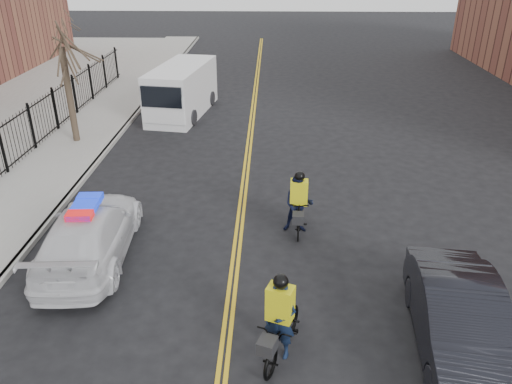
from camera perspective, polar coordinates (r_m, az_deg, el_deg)
The scene contains 12 objects.
ground at distance 13.11m, azimuth -2.67°, elevation -10.42°, with size 120.00×120.00×0.00m, color black.
center_line_left at distance 20.08m, azimuth -1.27°, elevation 3.37°, with size 0.10×60.00×0.01m, color gold.
center_line_right at distance 20.08m, azimuth -0.81°, elevation 3.36°, with size 0.10×60.00×0.01m, color gold.
sidewalk at distance 21.73m, azimuth -21.25°, elevation 3.53°, with size 3.00×60.00×0.15m, color gray.
curb at distance 21.19m, azimuth -17.50°, elevation 3.57°, with size 0.20×60.00×0.15m, color gray.
iron_fence at distance 22.05m, azimuth -25.26°, elevation 5.70°, with size 0.12×28.00×2.00m, color black, non-canonical shape.
street_tree at distance 22.58m, azimuth -21.10°, elevation 13.65°, with size 3.20×3.20×4.80m.
police_cruiser at distance 14.43m, azimuth -18.49°, elevation -4.50°, with size 2.45×5.37×1.68m.
dark_sedan at distance 11.56m, azimuth 22.30°, elevation -13.60°, with size 1.67×4.78×1.57m, color black.
cargo_van at distance 26.08m, azimuth -8.56°, elevation 11.30°, with size 3.00×6.13×2.46m.
cyclist_near at distance 10.75m, azimuth 2.69°, elevation -15.24°, with size 1.39×2.19×2.03m.
cyclist_far at distance 15.00m, azimuth 4.86°, elevation -1.84°, with size 0.92×1.98×1.98m.
Camera 1 is at (0.91, -10.47, 7.83)m, focal length 35.00 mm.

